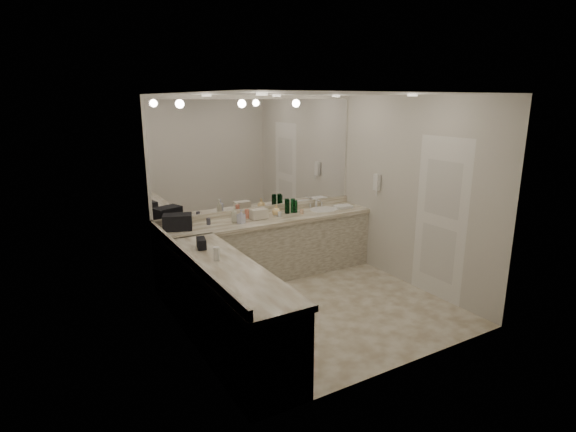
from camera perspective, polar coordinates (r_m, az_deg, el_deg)
floor at (r=5.77m, az=3.33°, el=-11.53°), size 3.20×3.20×0.00m
ceiling at (r=5.19m, az=3.77°, el=15.23°), size 3.20×3.20×0.00m
wall_back at (r=6.60m, az=-3.71°, el=3.73°), size 3.20×0.02×2.60m
wall_left at (r=4.66m, az=-13.05°, el=-1.21°), size 0.02×3.00×2.60m
wall_right at (r=6.35m, az=15.66°, el=2.77°), size 0.02×3.00×2.60m
vanity_back_base at (r=6.57m, az=-2.41°, el=-4.25°), size 3.20×0.60×0.84m
vanity_back_top at (r=6.43m, az=-2.41°, el=-0.48°), size 3.20×0.64×0.06m
vanity_left_base at (r=4.80m, az=-7.86°, el=-11.74°), size 0.60×2.40×0.84m
vanity_left_top at (r=4.63m, az=-7.94°, el=-6.71°), size 0.64×2.42×0.06m
backsplash_back at (r=6.66m, az=-3.59°, el=0.74°), size 3.20×0.04×0.10m
backsplash_left at (r=4.77m, az=-12.59°, el=-5.22°), size 0.04×3.00×0.10m
mirror_back at (r=6.52m, az=-3.74°, el=7.82°), size 3.12×0.01×1.55m
mirror_left at (r=4.56m, az=-13.25°, el=4.56°), size 0.01×2.92×1.55m
sink at (r=6.91m, az=4.52°, el=0.77°), size 0.44×0.44×0.03m
faucet at (r=7.06m, az=3.56°, el=1.71°), size 0.24×0.16×0.14m
wall_phone at (r=6.80m, az=11.21°, el=4.23°), size 0.06×0.10×0.24m
door at (r=6.06m, az=18.77°, el=-0.43°), size 0.02×0.82×2.10m
black_toiletry_bag at (r=5.98m, az=-13.86°, el=-0.73°), size 0.42×0.34×0.21m
black_bag_spill at (r=5.19m, az=-10.94°, el=-3.44°), size 0.14×0.22×0.11m
cream_cosmetic_case at (r=6.35m, az=-3.72°, el=0.22°), size 0.24×0.15×0.14m
hand_towel at (r=7.05m, az=7.02°, el=1.20°), size 0.28×0.20×0.04m
lotion_left at (r=4.77m, az=-9.07°, el=-4.71°), size 0.07×0.07×0.15m
soap_bottle_a at (r=6.20m, az=-6.86°, el=0.16°), size 0.09×0.09×0.21m
soap_bottle_b at (r=6.14m, az=-5.98°, el=-0.06°), size 0.11×0.12×0.19m
soap_bottle_c at (r=6.52m, az=-1.50°, el=0.75°), size 0.17×0.17×0.16m
green_bottle_0 at (r=6.69m, az=0.92°, el=1.22°), size 0.07×0.07×0.19m
green_bottle_1 at (r=6.64m, az=-0.10°, el=1.20°), size 0.07×0.07×0.21m
green_bottle_2 at (r=6.65m, az=-0.15°, el=1.28°), size 0.07×0.07×0.22m
green_bottle_3 at (r=6.69m, az=0.62°, el=1.32°), size 0.07×0.07×0.21m
amenity_bottle_0 at (r=6.51m, az=-1.54°, el=0.46°), size 0.06×0.06×0.10m
amenity_bottle_1 at (r=6.47m, az=-1.07°, el=0.23°), size 0.05×0.05×0.07m
amenity_bottle_2 at (r=6.63m, az=1.76°, el=0.58°), size 0.05×0.05×0.07m
amenity_bottle_3 at (r=6.15m, az=-10.07°, el=-0.67°), size 0.06×0.06×0.09m
amenity_bottle_4 at (r=6.40m, az=-5.24°, el=0.29°), size 0.06×0.06×0.13m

